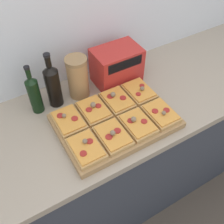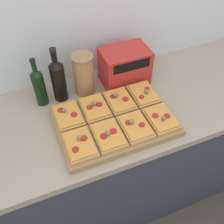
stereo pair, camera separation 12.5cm
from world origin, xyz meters
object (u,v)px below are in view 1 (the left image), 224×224
Objects in this scene: cutting_board at (115,121)px; wine_bottle at (53,85)px; grain_jar_tall at (78,77)px; olive_oil_bottle at (34,94)px; toaster_oven at (117,66)px.

wine_bottle is at bearing 124.45° from cutting_board.
grain_jar_tall is (-0.06, 0.28, 0.10)m from cutting_board.
grain_jar_tall is at bearing 0.00° from olive_oil_bottle.
toaster_oven is (0.17, 0.28, 0.09)m from cutting_board.
grain_jar_tall reaches higher than cutting_board.
toaster_oven is (0.37, -0.00, -0.02)m from wine_bottle.
wine_bottle is (-0.19, 0.28, 0.11)m from cutting_board.
olive_oil_bottle is 0.10m from wine_bottle.
cutting_board is at bearing -78.35° from grain_jar_tall.
grain_jar_tall is (0.13, 0.00, -0.01)m from wine_bottle.
olive_oil_bottle is 0.46m from toaster_oven.
toaster_oven is (0.23, -0.00, -0.01)m from grain_jar_tall.
cutting_board is at bearing -43.85° from olive_oil_bottle.
wine_bottle is 0.13m from grain_jar_tall.
wine_bottle is at bearing -0.00° from olive_oil_bottle.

